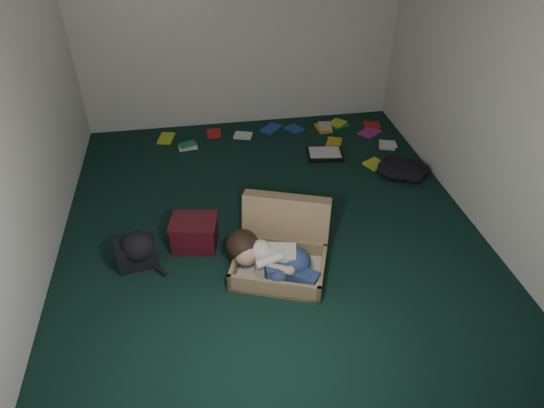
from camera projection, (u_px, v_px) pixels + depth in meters
name	position (u px, v px, depth m)	size (l,w,h in m)	color
floor	(269.00, 223.00, 4.82)	(4.50, 4.50, 0.00)	black
wall_back	(239.00, 24.00, 5.83)	(4.50, 4.50, 0.00)	white
wall_front	(347.00, 304.00, 2.27)	(4.50, 4.50, 0.00)	white
wall_left	(17.00, 120.00, 3.78)	(4.50, 4.50, 0.00)	white
wall_right	(490.00, 86.00, 4.32)	(4.50, 4.50, 0.00)	white
suitcase	(282.00, 248.00, 4.27)	(0.99, 0.98, 0.57)	#997B54
person	(272.00, 259.00, 4.09)	(0.77, 0.61, 0.36)	silver
maroon_bin	(195.00, 233.00, 4.48)	(0.47, 0.40, 0.29)	#470E18
backpack	(137.00, 252.00, 4.29)	(0.43, 0.35, 0.26)	black
clothing_pile	(408.00, 168.00, 5.51)	(0.48, 0.39, 0.15)	black
paper_tray	(325.00, 154.00, 5.86)	(0.45, 0.36, 0.06)	black
book_scatter	(298.00, 136.00, 6.25)	(2.97, 1.35, 0.02)	#C4D425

